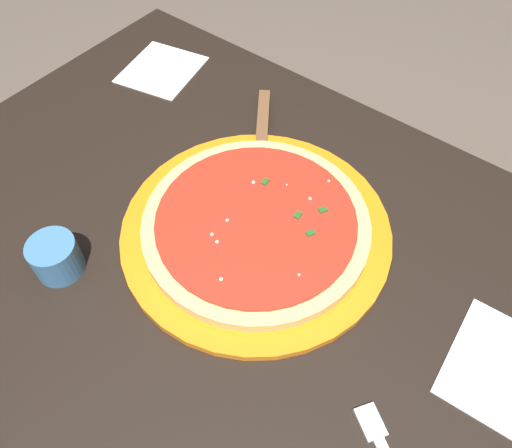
% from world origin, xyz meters
% --- Properties ---
extents(ground_plane, '(5.00, 5.00, 0.00)m').
position_xyz_m(ground_plane, '(0.00, 0.00, 0.00)').
color(ground_plane, brown).
extents(restaurant_table, '(1.05, 0.72, 0.72)m').
position_xyz_m(restaurant_table, '(0.00, 0.00, 0.58)').
color(restaurant_table, black).
rests_on(restaurant_table, ground_plane).
extents(serving_plate, '(0.37, 0.37, 0.01)m').
position_xyz_m(serving_plate, '(-0.01, 0.04, 0.73)').
color(serving_plate, orange).
rests_on(serving_plate, restaurant_table).
extents(pizza, '(0.31, 0.31, 0.02)m').
position_xyz_m(pizza, '(-0.01, 0.04, 0.74)').
color(pizza, '#DBB26B').
rests_on(pizza, serving_plate).
extents(pizza_server, '(0.16, 0.21, 0.01)m').
position_xyz_m(pizza_server, '(-0.11, 0.18, 0.74)').
color(pizza_server, silver).
rests_on(pizza_server, serving_plate).
extents(cup_small_sauce, '(0.06, 0.06, 0.05)m').
position_xyz_m(cup_small_sauce, '(-0.18, -0.16, 0.75)').
color(cup_small_sauce, teal).
rests_on(cup_small_sauce, restaurant_table).
extents(napkin_loose_left, '(0.15, 0.16, 0.00)m').
position_xyz_m(napkin_loose_left, '(-0.37, 0.22, 0.72)').
color(napkin_loose_left, white).
rests_on(napkin_loose_left, restaurant_table).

